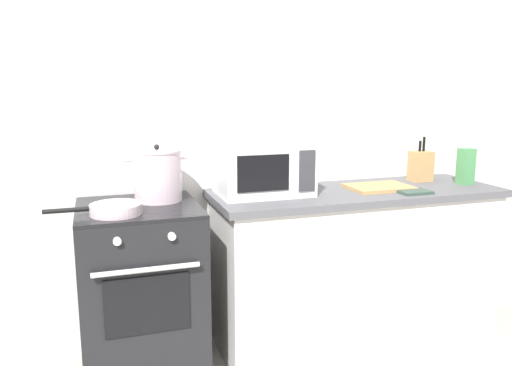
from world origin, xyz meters
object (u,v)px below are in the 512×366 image
object	(u,v)px
frying_pan	(115,209)
oven_mitt	(413,192)
pasta_box	(466,166)
stock_pot	(158,175)
microwave	(263,167)
knife_block	(421,166)
stove	(142,292)
cutting_board	(379,187)

from	to	relation	value
frying_pan	oven_mitt	bearing A→B (deg)	-0.73
pasta_box	oven_mitt	world-z (taller)	pasta_box
stock_pot	microwave	distance (m)	0.58
knife_block	oven_mitt	world-z (taller)	knife_block
oven_mitt	stove	bearing A→B (deg)	173.97
cutting_board	oven_mitt	size ratio (longest dim) A/B	2.00
pasta_box	oven_mitt	distance (m)	0.49
stove	pasta_box	xyz separation A→B (m)	(1.96, -0.03, 0.57)
pasta_box	frying_pan	bearing A→B (deg)	-176.99
stove	frying_pan	bearing A→B (deg)	-130.42
stove	oven_mitt	world-z (taller)	oven_mitt
frying_pan	oven_mitt	distance (m)	1.62
stock_pot	microwave	world-z (taller)	microwave
stove	pasta_box	size ratio (longest dim) A/B	4.18
knife_block	microwave	bearing A→B (deg)	-176.69
stock_pot	pasta_box	bearing A→B (deg)	-3.82
frying_pan	pasta_box	world-z (taller)	pasta_box
frying_pan	cutting_board	size ratio (longest dim) A/B	1.23
stove	cutting_board	bearing A→B (deg)	0.05
stock_pot	frying_pan	distance (m)	0.35
stove	knife_block	size ratio (longest dim) A/B	3.28
stock_pot	microwave	bearing A→B (deg)	-1.53
stock_pot	pasta_box	size ratio (longest dim) A/B	1.53
frying_pan	microwave	distance (m)	0.85
stock_pot	knife_block	distance (m)	1.65
frying_pan	stove	bearing A→B (deg)	49.58
stock_pot	frying_pan	bearing A→B (deg)	-134.98
microwave	frying_pan	bearing A→B (deg)	-164.93
microwave	cutting_board	bearing A→B (deg)	-6.43
stock_pot	frying_pan	xyz separation A→B (m)	(-0.23, -0.23, -0.11)
stock_pot	oven_mitt	xyz separation A→B (m)	(1.39, -0.25, -0.13)
knife_block	stock_pot	bearing A→B (deg)	-178.38
microwave	knife_block	xyz separation A→B (m)	(1.07, 0.06, -0.05)
frying_pan	pasta_box	distance (m)	2.08
frying_pan	cutting_board	world-z (taller)	frying_pan
stove	pasta_box	bearing A→B (deg)	-0.84
cutting_board	pasta_box	bearing A→B (deg)	-2.96
cutting_board	stock_pot	bearing A→B (deg)	175.79
stove	cutting_board	distance (m)	1.46
frying_pan	knife_block	world-z (taller)	knife_block
frying_pan	microwave	bearing A→B (deg)	15.07
cutting_board	pasta_box	world-z (taller)	pasta_box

